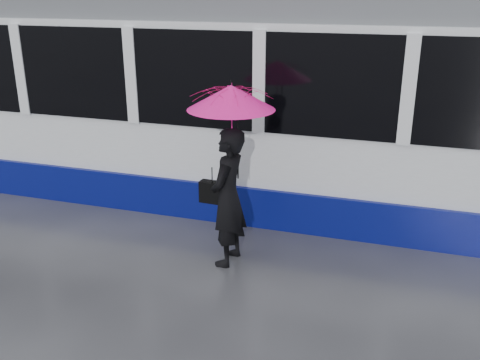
% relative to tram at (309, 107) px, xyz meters
% --- Properties ---
extents(ground, '(90.00, 90.00, 0.00)m').
position_rel_tram_xyz_m(ground, '(-0.12, -2.50, -1.64)').
color(ground, '#2B2A2F').
rests_on(ground, ground).
extents(rails, '(34.00, 1.51, 0.02)m').
position_rel_tram_xyz_m(rails, '(-0.12, -0.00, -1.63)').
color(rails, '#3F3D38').
rests_on(rails, ground).
extents(tram, '(26.00, 2.56, 3.35)m').
position_rel_tram_xyz_m(tram, '(0.00, 0.00, 0.00)').
color(tram, white).
rests_on(tram, ground).
extents(woman, '(0.47, 0.69, 1.83)m').
position_rel_tram_xyz_m(woman, '(-0.57, -2.40, -0.72)').
color(woman, black).
rests_on(woman, ground).
extents(umbrella, '(1.13, 1.13, 1.24)m').
position_rel_tram_xyz_m(umbrella, '(-0.52, -2.40, 0.37)').
color(umbrella, '#EE146C').
rests_on(umbrella, ground).
extents(handbag, '(0.33, 0.16, 0.46)m').
position_rel_tram_xyz_m(handbag, '(-0.79, -2.38, -0.68)').
color(handbag, black).
rests_on(handbag, ground).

